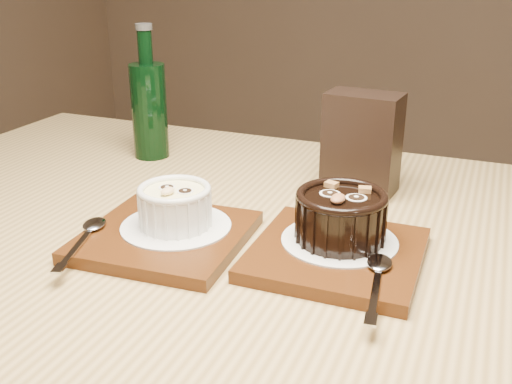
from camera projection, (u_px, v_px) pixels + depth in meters
table at (250, 302)px, 0.75m from camera, size 1.24×0.86×0.75m
tray_left at (166, 237)px, 0.70m from camera, size 0.20×0.20×0.01m
doily_left at (176, 226)px, 0.70m from camera, size 0.13×0.13×0.00m
ramekin_white at (175, 204)px, 0.69m from camera, size 0.09×0.09×0.05m
spoon_left at (84, 237)px, 0.67m from camera, size 0.07×0.13×0.01m
tray_right at (336, 254)px, 0.66m from camera, size 0.19×0.19×0.01m
doily_right at (339, 240)px, 0.67m from camera, size 0.13×0.13×0.00m
ramekin_dark at (341, 214)px, 0.66m from camera, size 0.10×0.10×0.06m
spoon_right at (377, 279)px, 0.58m from camera, size 0.05×0.14×0.01m
condiment_stand at (362, 143)px, 0.83m from camera, size 0.10×0.06×0.14m
green_bottle at (149, 107)px, 0.97m from camera, size 0.06×0.06×0.21m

